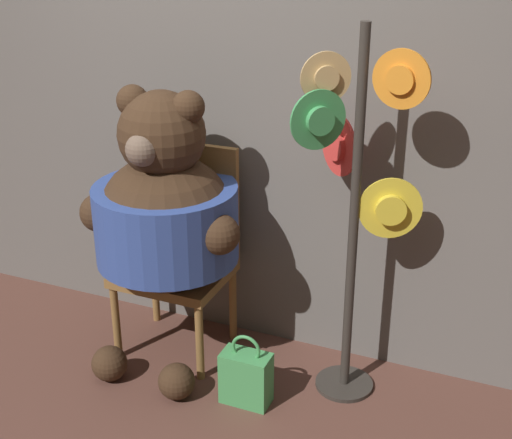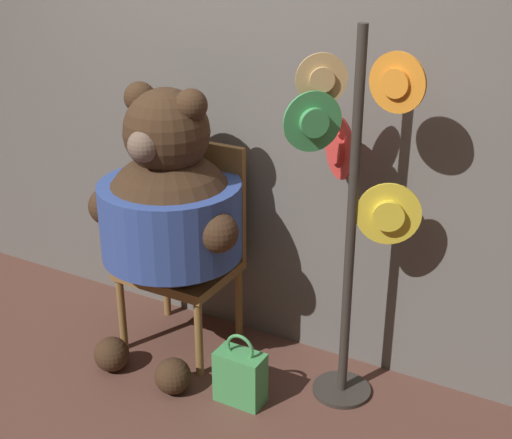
{
  "view_description": "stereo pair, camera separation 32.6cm",
  "coord_description": "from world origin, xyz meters",
  "px_view_note": "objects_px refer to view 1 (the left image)",
  "views": [
    {
      "loc": [
        1.42,
        -2.36,
        2.14
      ],
      "look_at": [
        0.27,
        0.4,
        0.83
      ],
      "focal_mm": 50.0,
      "sensor_mm": 36.0,
      "label": 1
    },
    {
      "loc": [
        1.72,
        -2.22,
        2.14
      ],
      "look_at": [
        0.27,
        0.4,
        0.83
      ],
      "focal_mm": 50.0,
      "sensor_mm": 36.0,
      "label": 2
    }
  ],
  "objects_px": {
    "teddy_bear": "(165,214)",
    "handbag_on_ground": "(246,377)",
    "chair": "(181,245)",
    "hat_display_rack": "(357,195)"
  },
  "relations": [
    {
      "from": "hat_display_rack",
      "to": "handbag_on_ground",
      "type": "relative_size",
      "value": 4.77
    },
    {
      "from": "hat_display_rack",
      "to": "handbag_on_ground",
      "type": "distance_m",
      "value": 1.0
    },
    {
      "from": "chair",
      "to": "teddy_bear",
      "type": "bearing_deg",
      "value": -85.1
    },
    {
      "from": "chair",
      "to": "handbag_on_ground",
      "type": "relative_size",
      "value": 2.95
    },
    {
      "from": "teddy_bear",
      "to": "handbag_on_ground",
      "type": "xyz_separation_m",
      "value": [
        0.5,
        -0.2,
        -0.66
      ]
    },
    {
      "from": "teddy_bear",
      "to": "hat_display_rack",
      "type": "distance_m",
      "value": 0.93
    },
    {
      "from": "chair",
      "to": "hat_display_rack",
      "type": "height_order",
      "value": "hat_display_rack"
    },
    {
      "from": "chair",
      "to": "hat_display_rack",
      "type": "relative_size",
      "value": 0.62
    },
    {
      "from": "teddy_bear",
      "to": "chair",
      "type": "bearing_deg",
      "value": 94.9
    },
    {
      "from": "chair",
      "to": "handbag_on_ground",
      "type": "distance_m",
      "value": 0.76
    }
  ]
}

